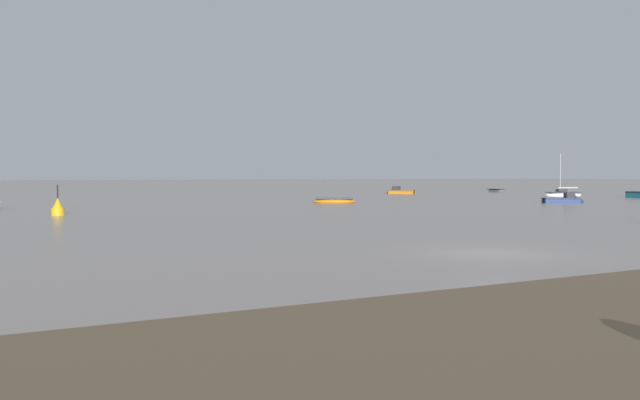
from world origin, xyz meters
name	(u,v)px	position (x,y,z in m)	size (l,w,h in m)	color
ground_plane	(489,254)	(0.00, 0.00, 0.00)	(800.00, 800.00, 0.00)	gray
rowboat_moored_0	(334,201)	(18.59, 42.15, 0.18)	(4.46, 3.27, 0.67)	orange
motorboat_moored_0	(567,201)	(38.92, 30.33, 0.24)	(4.24, 3.33, 1.56)	navy
rowboat_moored_1	(496,191)	(66.47, 69.41, 0.18)	(2.48, 4.39, 0.66)	gray
sailboat_moored_1	(563,194)	(55.66, 45.53, 0.26)	(5.51, 3.08, 5.90)	white
motorboat_moored_1	(398,192)	(44.47, 67.08, 0.26)	(3.69, 4.63, 1.71)	orange
channel_buoy	(58,209)	(-9.47, 32.45, 0.46)	(0.90, 0.90, 2.30)	gold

